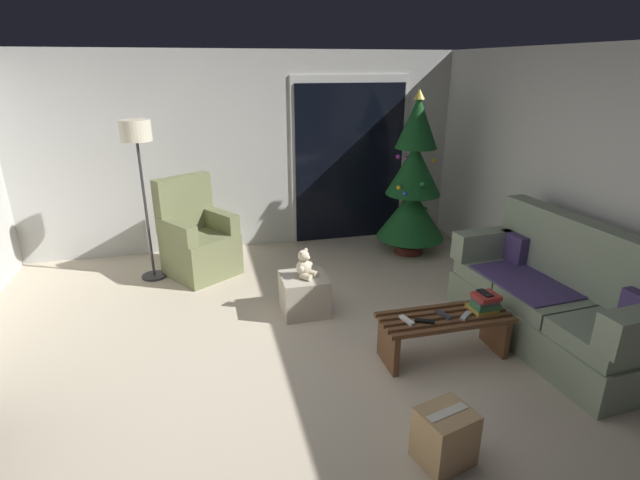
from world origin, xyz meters
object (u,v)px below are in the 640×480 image
at_px(cell_phone, 485,293).
at_px(cardboard_box_taped_mid_floor, 445,436).
at_px(christmas_tree, 413,185).
at_px(teddy_bear_cream, 305,265).
at_px(book_stack, 485,303).
at_px(floor_lamp, 138,147).
at_px(ottoman, 304,294).
at_px(armchair, 198,241).
at_px(remote_black, 425,321).
at_px(remote_white, 407,320).
at_px(remote_graphite, 444,315).
at_px(remote_silver, 466,316).
at_px(couch, 555,300).
at_px(coffee_table, 444,329).

height_order(cell_phone, cardboard_box_taped_mid_floor, cell_phone).
relative_size(christmas_tree, cardboard_box_taped_mid_floor, 5.41).
xyz_separation_m(cell_phone, teddy_bear_cream, (-1.30, 1.03, -0.04)).
bearing_deg(book_stack, cell_phone, 108.16).
distance_m(floor_lamp, teddy_bear_cream, 2.20).
distance_m(christmas_tree, ottoman, 2.19).
height_order(armchair, cardboard_box_taped_mid_floor, armchair).
relative_size(remote_black, teddy_bear_cream, 0.55).
xyz_separation_m(remote_black, cell_phone, (0.56, 0.07, 0.15)).
relative_size(remote_white, teddy_bear_cream, 0.55).
bearing_deg(remote_black, remote_graphite, -47.15).
xyz_separation_m(remote_black, christmas_tree, (0.93, 2.33, 0.51)).
distance_m(armchair, ottoman, 1.60).
relative_size(cell_phone, cardboard_box_taped_mid_floor, 0.38).
distance_m(ottoman, teddy_bear_cream, 0.31).
bearing_deg(remote_graphite, book_stack, -20.22).
relative_size(cell_phone, armchair, 0.13).
bearing_deg(floor_lamp, cardboard_box_taped_mid_floor, -59.69).
distance_m(remote_white, christmas_tree, 2.56).
height_order(book_stack, armchair, armchair).
bearing_deg(ottoman, christmas_tree, 36.21).
relative_size(remote_silver, christmas_tree, 0.08).
relative_size(couch, remote_graphite, 12.74).
relative_size(remote_silver, armchair, 0.14).
distance_m(remote_white, book_stack, 0.70).
bearing_deg(teddy_bear_cream, book_stack, -38.60).
bearing_deg(remote_black, book_stack, -58.06).
xyz_separation_m(remote_white, book_stack, (0.70, 0.01, 0.06)).
bearing_deg(remote_graphite, remote_white, 161.83).
bearing_deg(christmas_tree, couch, -81.52).
relative_size(floor_lamp, cardboard_box_taped_mid_floor, 4.69).
height_order(teddy_bear_cream, cardboard_box_taped_mid_floor, teddy_bear_cream).
bearing_deg(remote_white, floor_lamp, -61.73).
xyz_separation_m(book_stack, ottoman, (-1.31, 1.05, -0.27)).
height_order(remote_black, remote_graphite, same).
distance_m(coffee_table, cardboard_box_taped_mid_floor, 1.16).
bearing_deg(floor_lamp, coffee_table, -42.74).
xyz_separation_m(coffee_table, book_stack, (0.35, -0.00, 0.20)).
bearing_deg(remote_silver, cardboard_box_taped_mid_floor, 106.19).
relative_size(remote_white, cell_phone, 1.08).
bearing_deg(teddy_bear_cream, couch, -27.36).
xyz_separation_m(remote_silver, book_stack, (0.20, 0.06, 0.06)).
bearing_deg(ottoman, armchair, 128.72).
xyz_separation_m(couch, armchair, (-3.00, 2.28, 0.00)).
bearing_deg(coffee_table, remote_white, -178.22).
bearing_deg(armchair, couch, -37.22).
bearing_deg(cell_phone, remote_graphite, 175.22).
bearing_deg(cardboard_box_taped_mid_floor, cell_phone, 49.73).
distance_m(couch, teddy_bear_cream, 2.26).
bearing_deg(book_stack, remote_black, -174.34).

